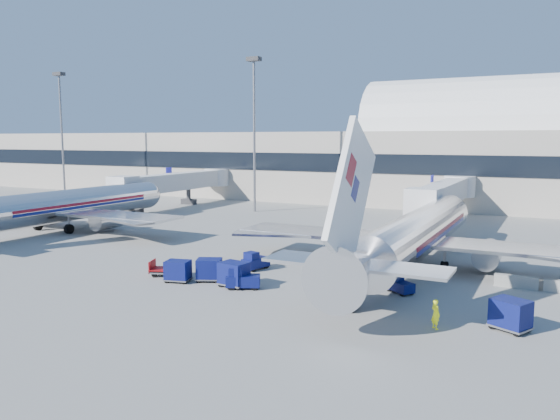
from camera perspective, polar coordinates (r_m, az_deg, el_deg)
The scene contains 19 objects.
ground at distance 46.49m, azimuth 0.41°, elevation -5.99°, with size 260.00×260.00×0.00m, color gray.
terminal at distance 102.22m, azimuth 7.76°, elevation 5.52°, with size 170.00×28.15×21.00m.
airliner_main at distance 46.74m, azimuth 13.98°, elevation -2.48°, with size 32.00×37.26×12.07m.
airliner_mid at distance 69.40m, azimuth -22.09°, elevation 0.37°, with size 32.00×37.26×12.07m.
jetbridge_near at distance 72.66m, azimuth 16.92°, elevation 1.68°, with size 4.40×27.50×6.25m.
jetbridge_mid at distance 90.07m, azimuth -10.40°, elevation 2.93°, with size 4.40×27.50×6.25m.
mast_far_west at distance 106.89m, azimuth -21.91°, elevation 9.03°, with size 2.00×1.20×22.60m.
mast_west at distance 81.23m, azimuth -2.72°, elevation 10.23°, with size 2.00×1.20×22.60m.
barrier_near at distance 43.70m, azimuth 23.44°, elevation -6.88°, with size 3.00×0.55×0.90m, color #9E9E96.
tug_lead at distance 39.98m, azimuth -4.02°, elevation -7.17°, with size 2.72×2.17×1.59m.
tug_right at distance 39.78m, azimuth 12.36°, elevation -7.58°, with size 2.26×1.98×1.33m.
tug_left at distance 45.64m, azimuth -2.65°, elevation -5.36°, with size 1.71×2.55×1.53m.
cart_train_a at distance 40.41m, azimuth -4.84°, elevation -6.65°, with size 2.26×1.83×1.83m.
cart_train_b at distance 42.21m, azimuth -7.40°, elevation -6.16°, with size 2.40×2.18×1.72m.
cart_train_c at distance 42.35m, azimuth -10.62°, elevation -6.24°, with size 2.15×1.83×1.64m.
cart_solo_near at distance 35.38m, azimuth 6.58°, elevation -8.84°, with size 2.08×1.67×1.70m.
cart_solo_far at distance 33.99m, azimuth 22.96°, elevation -9.98°, with size 2.51×2.29×1.79m.
cart_open_red at distance 44.46m, azimuth -11.85°, elevation -6.21°, with size 2.65×2.26×0.60m.
ramp_worker at distance 32.90m, azimuth 15.94°, elevation -10.41°, with size 0.63×0.42×1.74m, color #CBE017.
Camera 1 is at (20.33, -40.40, 10.78)m, focal length 35.00 mm.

